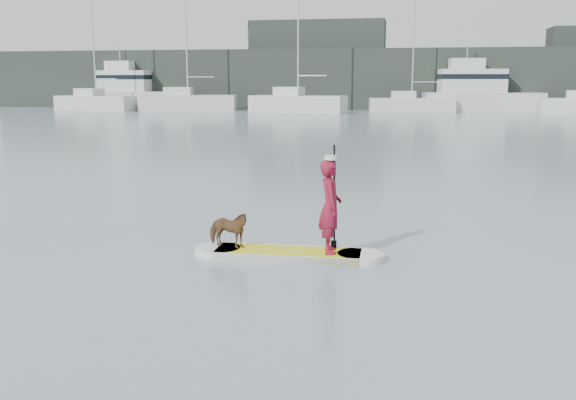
% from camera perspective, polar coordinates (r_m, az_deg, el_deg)
% --- Properties ---
extents(ground, '(140.00, 140.00, 0.00)m').
position_cam_1_polar(ground, '(14.72, 11.38, -1.35)').
color(ground, slate).
rests_on(ground, ground).
extents(paddleboard, '(3.30, 0.85, 0.12)m').
position_cam_1_polar(paddleboard, '(11.09, -0.00, -4.78)').
color(paddleboard, yellow).
rests_on(paddleboard, ground).
extents(paddler, '(0.49, 0.65, 1.58)m').
position_cam_1_polar(paddler, '(10.80, 3.78, -0.58)').
color(paddler, maroon).
rests_on(paddler, paddleboard).
extents(white_cap, '(0.22, 0.22, 0.07)m').
position_cam_1_polar(white_cap, '(10.67, 3.83, 3.78)').
color(white_cap, silver).
rests_on(white_cap, paddler).
extents(dog, '(0.81, 0.45, 0.65)m').
position_cam_1_polar(dog, '(11.21, -5.35, -2.62)').
color(dog, '#522D1C').
rests_on(dog, paddleboard).
extents(paddle, '(0.10, 0.30, 2.00)m').
position_cam_1_polar(paddle, '(11.08, 4.12, -0.90)').
color(paddle, black).
rests_on(paddle, ground).
extents(sailboat_a, '(8.65, 4.21, 12.03)m').
position_cam_1_polar(sailboat_a, '(66.11, -16.70, 8.36)').
color(sailboat_a, silver).
rests_on(sailboat_a, ground).
extents(sailboat_b, '(9.58, 4.27, 13.75)m').
position_cam_1_polar(sailboat_b, '(63.78, -8.94, 8.71)').
color(sailboat_b, silver).
rests_on(sailboat_b, ground).
extents(sailboat_c, '(8.98, 4.19, 12.40)m').
position_cam_1_polar(sailboat_c, '(58.86, 0.82, 8.65)').
color(sailboat_c, silver).
rests_on(sailboat_c, ground).
extents(sailboat_d, '(7.96, 3.27, 11.41)m').
position_cam_1_polar(sailboat_d, '(61.11, 10.86, 8.44)').
color(sailboat_d, silver).
rests_on(sailboat_d, ground).
extents(motor_yacht_a, '(11.21, 4.80, 6.51)m').
position_cam_1_polar(motor_yacht_a, '(63.48, 16.51, 9.19)').
color(motor_yacht_a, silver).
rests_on(motor_yacht_a, ground).
extents(motor_yacht_b, '(9.83, 3.55, 6.44)m').
position_cam_1_polar(motor_yacht_b, '(70.04, -13.83, 9.40)').
color(motor_yacht_b, silver).
rests_on(motor_yacht_b, ground).
extents(shore_mass, '(90.00, 6.00, 6.00)m').
position_cam_1_polar(shore_mass, '(67.41, 11.09, 10.48)').
color(shore_mass, '#202823').
rests_on(shore_mass, ground).
extents(shore_building_west, '(14.00, 4.00, 9.00)m').
position_cam_1_polar(shore_building_west, '(69.12, 2.63, 11.91)').
color(shore_building_west, '#202823').
rests_on(shore_building_west, ground).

